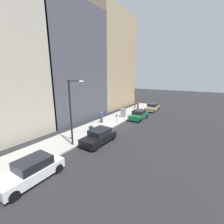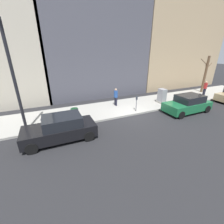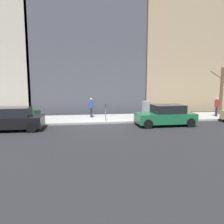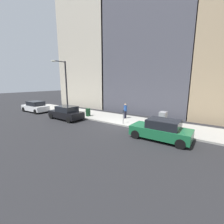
{
  "view_description": "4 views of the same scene",
  "coord_description": "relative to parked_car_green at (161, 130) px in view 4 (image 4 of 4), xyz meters",
  "views": [
    {
      "loc": [
        -10.49,
        17.76,
        7.01
      ],
      "look_at": [
        1.15,
        -0.18,
        1.79
      ],
      "focal_mm": 24.0,
      "sensor_mm": 36.0,
      "label": 1
    },
    {
      "loc": [
        -9.77,
        6.52,
        5.08
      ],
      "look_at": [
        -0.45,
        2.34,
        0.86
      ],
      "focal_mm": 24.0,
      "sensor_mm": 36.0,
      "label": 2
    },
    {
      "loc": [
        -16.1,
        1.66,
        3.13
      ],
      "look_at": [
        0.58,
        -0.88,
        0.82
      ],
      "focal_mm": 35.0,
      "sensor_mm": 36.0,
      "label": 3
    },
    {
      "loc": [
        -11.72,
        -7.67,
        4.12
      ],
      "look_at": [
        0.87,
        1.29,
        1.04
      ],
      "focal_mm": 24.0,
      "sensor_mm": 36.0,
      "label": 4
    }
  ],
  "objects": [
    {
      "name": "ground_plane",
      "position": [
        1.22,
        4.56,
        -0.74
      ],
      "size": [
        120.0,
        120.0,
        0.0
      ],
      "primitive_type": "plane",
      "color": "#232326"
    },
    {
      "name": "sidewalk",
      "position": [
        3.22,
        4.56,
        -0.66
      ],
      "size": [
        4.0,
        36.0,
        0.15
      ],
      "primitive_type": "cube",
      "color": "#9E9B93",
      "rests_on": "ground"
    },
    {
      "name": "parked_car_green",
      "position": [
        0.0,
        0.0,
        0.0
      ],
      "size": [
        1.94,
        4.21,
        1.52
      ],
      "rotation": [
        0.0,
        0.0,
        0.01
      ],
      "color": "#196038",
      "rests_on": "ground"
    },
    {
      "name": "parked_car_black",
      "position": [
        -0.05,
        10.66,
        0.0
      ],
      "size": [
        1.96,
        4.22,
        1.52
      ],
      "rotation": [
        0.0,
        0.0,
        -0.01
      ],
      "color": "black",
      "rests_on": "ground"
    },
    {
      "name": "parked_car_white",
      "position": [
        0.2,
        17.78,
        0.0
      ],
      "size": [
        1.99,
        4.23,
        1.52
      ],
      "rotation": [
        0.0,
        0.0,
        0.02
      ],
      "color": "white",
      "rests_on": "ground"
    },
    {
      "name": "parking_meter",
      "position": [
        1.67,
        4.2,
        0.24
      ],
      "size": [
        0.14,
        0.1,
        1.35
      ],
      "color": "slate",
      "rests_on": "sidewalk"
    },
    {
      "name": "utility_box",
      "position": [
        2.52,
        0.66,
        0.11
      ],
      "size": [
        0.83,
        0.61,
        1.43
      ],
      "color": "#A8A399",
      "rests_on": "sidewalk"
    },
    {
      "name": "streetlamp",
      "position": [
        1.51,
        12.69,
        3.28
      ],
      "size": [
        1.97,
        0.32,
        6.5
      ],
      "color": "black",
      "rests_on": "sidewalk"
    },
    {
      "name": "trash_bin",
      "position": [
        2.12,
        9.39,
        -0.14
      ],
      "size": [
        0.56,
        0.56,
        0.9
      ],
      "primitive_type": "cylinder",
      "color": "#14381E",
      "rests_on": "sidewalk"
    },
    {
      "name": "pedestrian_midblock",
      "position": [
        3.73,
        5.18,
        0.35
      ],
      "size": [
        0.4,
        0.36,
        1.66
      ],
      "rotation": [
        0.0,
        0.0,
        0.03
      ],
      "color": "#1E1E2D",
      "rests_on": "sidewalk"
    },
    {
      "name": "office_block_center",
      "position": [
        12.48,
        5.2,
        7.96
      ],
      "size": [
        11.51,
        11.51,
        17.38
      ],
      "primitive_type": "cube",
      "color": "#4C4C56",
      "rests_on": "ground"
    },
    {
      "name": "office_tower_right",
      "position": [
        11.74,
        15.73,
        12.95
      ],
      "size": [
        10.02,
        10.02,
        27.37
      ],
      "primitive_type": "cube",
      "color": "#BCB29E",
      "rests_on": "ground"
    }
  ]
}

